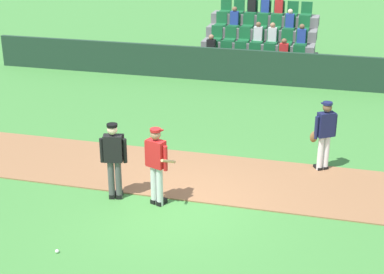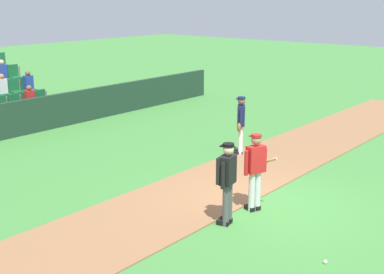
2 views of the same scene
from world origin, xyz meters
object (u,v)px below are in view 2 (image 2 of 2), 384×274
Objects in this scene: umpire_home_plate at (227,179)px; batter_red_jersey at (255,169)px; baseball at (325,262)px; runner_navy_jersey at (241,123)px.

batter_red_jersey is at bearing -2.91° from umpire_home_plate.
batter_red_jersey is at bearing 62.04° from baseball.
baseball is at bearing -95.80° from umpire_home_plate.
runner_navy_jersey reaches higher than baseball.
runner_navy_jersey is (3.35, 2.69, -0.01)m from batter_red_jersey.
batter_red_jersey and runner_navy_jersey have the same top height.
umpire_home_plate is 2.56m from baseball.
umpire_home_plate is (-0.99, 0.05, 0.03)m from batter_red_jersey.
batter_red_jersey is 0.99m from umpire_home_plate.
runner_navy_jersey is at bearing 31.35° from umpire_home_plate.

